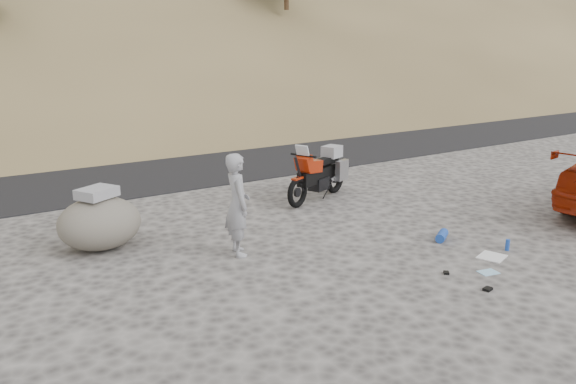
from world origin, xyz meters
name	(u,v)px	position (x,y,z in m)	size (l,w,h in m)	color
ground	(368,247)	(0.00, 0.00, 0.00)	(140.00, 140.00, 0.00)	#413E3C
road	(176,162)	(0.00, 9.00, 0.00)	(120.00, 7.00, 0.05)	black
motorcycle	(320,174)	(1.23, 3.16, 0.60)	(2.25, 1.19, 1.41)	black
man	(239,254)	(-2.10, 1.00, 0.00)	(0.65, 0.43, 1.78)	#939398
boulder	(100,222)	(-4.02, 2.57, 0.49)	(1.74, 1.60, 1.12)	#615B53
gear_white_cloth	(492,257)	(1.46, -1.52, 0.01)	(0.45, 0.40, 0.02)	white
gear_blue_mat	(442,236)	(1.40, -0.45, 0.09)	(0.17, 0.17, 0.43)	#1C44A8
gear_bottle	(508,245)	(1.95, -1.46, 0.10)	(0.07, 0.07, 0.20)	#1C44A8
gear_glove_a	(488,289)	(0.28, -2.35, 0.02)	(0.14, 0.10, 0.04)	black
gear_glove_b	(446,273)	(0.24, -1.59, 0.02)	(0.11, 0.08, 0.04)	black
gear_blue_cloth	(488,272)	(0.84, -1.93, 0.01)	(0.30, 0.22, 0.01)	#96CAE8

